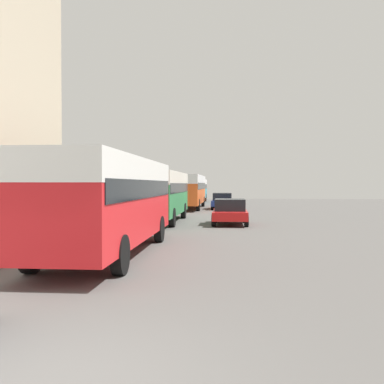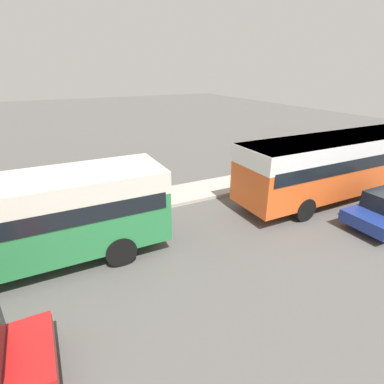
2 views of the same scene
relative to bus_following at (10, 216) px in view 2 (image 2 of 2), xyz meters
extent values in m
cube|color=#2D8447|center=(0.00, 0.00, -0.19)|extent=(2.41, 9.18, 2.43)
cube|color=silver|center=(0.00, 0.00, 0.66)|extent=(2.44, 9.23, 0.73)
cube|color=black|center=(0.00, 0.00, 0.11)|extent=(2.46, 8.81, 0.53)
cylinder|color=black|center=(-1.11, 2.85, -1.41)|extent=(0.28, 1.00, 1.00)
cylinder|color=black|center=(1.11, 2.85, -1.41)|extent=(0.28, 1.00, 1.00)
cube|color=#EA5B23|center=(0.42, 13.85, -0.15)|extent=(2.45, 11.21, 2.51)
cube|color=white|center=(0.42, 13.85, 0.72)|extent=(2.47, 11.26, 0.75)
cube|color=black|center=(0.42, 13.85, 0.16)|extent=(2.50, 10.76, 0.55)
cylinder|color=black|center=(-0.71, 17.33, -1.41)|extent=(0.28, 1.00, 1.00)
cylinder|color=black|center=(-0.71, 10.38, -1.41)|extent=(0.28, 1.00, 1.00)
cylinder|color=black|center=(1.54, 10.38, -1.41)|extent=(0.28, 1.00, 1.00)
cylinder|color=black|center=(2.65, 11.94, -1.59)|extent=(0.22, 0.64, 0.64)
cylinder|color=black|center=(3.24, -0.01, -1.59)|extent=(0.22, 0.64, 0.64)
cylinder|color=#232838|center=(-2.88, 1.14, -1.38)|extent=(0.29, 0.29, 0.76)
cylinder|color=maroon|center=(-2.88, 1.14, -0.68)|extent=(0.36, 0.36, 0.63)
sphere|color=tan|center=(-2.88, 1.14, -0.27)|extent=(0.21, 0.21, 0.21)
camera|label=1|loc=(3.98, -24.77, 0.33)|focal=40.00mm
camera|label=2|loc=(9.34, 1.22, 4.00)|focal=28.00mm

